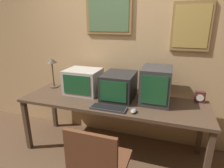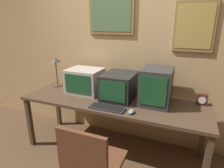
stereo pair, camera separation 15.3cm
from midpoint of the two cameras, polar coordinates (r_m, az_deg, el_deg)
The scene contains 9 objects.
wall_back at distance 2.65m, azimuth 5.76°, elevation 10.05°, with size 8.00×0.08×2.60m.
desk at distance 2.39m, azimuth 1.84°, elevation -6.46°, with size 2.32×0.72×0.75m.
monitor_left at distance 2.61m, azimuth -6.58°, elevation 0.98°, with size 0.46×0.39×0.33m.
monitor_center at distance 2.38m, azimuth 4.09°, elevation -0.64°, with size 0.39×0.48×0.33m.
monitor_right at distance 2.29m, azimuth 15.27°, elevation -0.63°, with size 0.34×0.45×0.43m.
keyboard_main at distance 2.13m, azimuth 0.51°, elevation -7.28°, with size 0.41×0.15×0.03m.
mouse_near_keyboard at distance 2.05m, azimuth 8.12°, elevation -8.34°, with size 0.06×0.11×0.04m.
desk_clock at distance 2.49m, azimuth 27.37°, elevation -4.19°, with size 0.12×0.07×0.14m.
desk_lamp at distance 2.91m, azimuth -15.31°, elevation 5.82°, with size 0.15×0.15×0.44m.
Camera 2 is at (0.83, -1.13, 1.68)m, focal length 30.00 mm.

